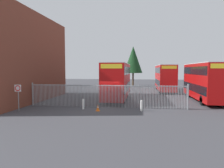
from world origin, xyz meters
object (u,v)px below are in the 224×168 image
Objects in this scene: double_decker_bus_behind_fence_left at (204,80)px; traffic_cone_by_gate at (98,108)px; speed_limit_sign_post at (18,91)px; double_decker_bus_behind_fence_right at (165,77)px; bollard_near_left at (83,104)px; double_decker_bus_near_gate at (118,80)px; bollard_center_front at (141,106)px.

double_decker_bus_behind_fence_left is 18.32× the size of traffic_cone_by_gate.
speed_limit_sign_post reaches higher than traffic_cone_by_gate.
double_decker_bus_behind_fence_right is at bearing 52.95° from speed_limit_sign_post.
bollard_near_left is at bearing -150.81° from double_decker_bus_behind_fence_left.
speed_limit_sign_post is (-6.85, -1.16, 1.49)m from traffic_cone_by_gate.
double_decker_bus_near_gate is 8.10m from traffic_cone_by_gate.
bollard_near_left reaches higher than traffic_cone_by_gate.
bollard_near_left is 0.40× the size of speed_limit_sign_post.
double_decker_bus_near_gate is at bearing 83.58° from traffic_cone_by_gate.
double_decker_bus_behind_fence_right reaches higher than speed_limit_sign_post.
bollard_center_front is at bearing 9.12° from speed_limit_sign_post.
double_decker_bus_behind_fence_right reaches higher than bollard_center_front.
double_decker_bus_near_gate reaches higher than bollard_near_left.
double_decker_bus_near_gate is 7.74m from bollard_near_left.
bollard_near_left is (-9.27, -17.52, -1.95)m from double_decker_bus_behind_fence_right.
double_decker_bus_near_gate is 1.00× the size of double_decker_bus_behind_fence_right.
bollard_near_left is at bearing -108.65° from double_decker_bus_near_gate.
double_decker_bus_near_gate is 1.00× the size of double_decker_bus_behind_fence_left.
traffic_cone_by_gate is (-11.14, -7.73, -2.13)m from double_decker_bus_behind_fence_left.
bollard_near_left is 1.67m from traffic_cone_by_gate.
bollard_center_front is 10.90m from speed_limit_sign_post.
speed_limit_sign_post is (-17.99, -8.89, -0.65)m from double_decker_bus_behind_fence_left.
double_decker_bus_near_gate is 12.48m from double_decker_bus_behind_fence_right.
bollard_center_front is at bearing -67.65° from double_decker_bus_near_gate.
double_decker_bus_behind_fence_left is at bearing -0.17° from double_decker_bus_near_gate.
double_decker_bus_near_gate reaches higher than traffic_cone_by_gate.
traffic_cone_by_gate is (1.52, -0.66, -0.19)m from bollard_near_left.
bollard_center_front is (-3.92, -17.62, -1.95)m from double_decker_bus_behind_fence_right.
double_decker_bus_near_gate is 11.38× the size of bollard_center_front.
traffic_cone_by_gate is 0.25× the size of speed_limit_sign_post.
traffic_cone_by_gate is (-3.84, -0.56, -0.19)m from bollard_center_front.
double_decker_bus_behind_fence_left reaches higher than traffic_cone_by_gate.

